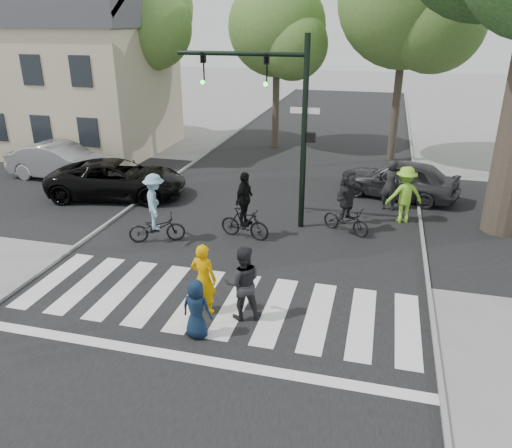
{
  "coord_description": "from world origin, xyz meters",
  "views": [
    {
      "loc": [
        3.57,
        -8.9,
        6.38
      ],
      "look_at": [
        0.5,
        3.0,
        1.3
      ],
      "focal_mm": 35.0,
      "sensor_mm": 36.0,
      "label": 1
    }
  ],
  "objects_px": {
    "traffic_signal": "(278,106)",
    "cyclist_right": "(347,205)",
    "cyclist_left": "(156,213)",
    "pedestrian_adult": "(243,283)",
    "car_suv": "(118,179)",
    "cyclist_mid": "(244,212)",
    "car_silver": "(61,161)",
    "car_grey": "(399,179)",
    "pedestrian_child": "(196,309)",
    "pedestrian_woman": "(204,279)"
  },
  "relations": [
    {
      "from": "pedestrian_child",
      "to": "cyclist_left",
      "type": "relative_size",
      "value": 0.62
    },
    {
      "from": "traffic_signal",
      "to": "cyclist_left",
      "type": "relative_size",
      "value": 2.78
    },
    {
      "from": "cyclist_left",
      "to": "car_silver",
      "type": "relative_size",
      "value": 0.47
    },
    {
      "from": "pedestrian_woman",
      "to": "cyclist_right",
      "type": "bearing_deg",
      "value": -109.68
    },
    {
      "from": "pedestrian_adult",
      "to": "car_grey",
      "type": "relative_size",
      "value": 0.41
    },
    {
      "from": "pedestrian_adult",
      "to": "car_suv",
      "type": "height_order",
      "value": "pedestrian_adult"
    },
    {
      "from": "traffic_signal",
      "to": "cyclist_mid",
      "type": "relative_size",
      "value": 2.81
    },
    {
      "from": "cyclist_right",
      "to": "car_suv",
      "type": "distance_m",
      "value": 8.85
    },
    {
      "from": "traffic_signal",
      "to": "car_silver",
      "type": "distance_m",
      "value": 10.78
    },
    {
      "from": "cyclist_mid",
      "to": "car_grey",
      "type": "xyz_separation_m",
      "value": [
        4.65,
        5.14,
        -0.13
      ]
    },
    {
      "from": "pedestrian_woman",
      "to": "pedestrian_child",
      "type": "relative_size",
      "value": 1.28
    },
    {
      "from": "pedestrian_woman",
      "to": "traffic_signal",
      "type": "bearing_deg",
      "value": -87.65
    },
    {
      "from": "pedestrian_woman",
      "to": "cyclist_right",
      "type": "relative_size",
      "value": 0.83
    },
    {
      "from": "pedestrian_woman",
      "to": "car_suv",
      "type": "distance_m",
      "value": 9.09
    },
    {
      "from": "pedestrian_woman",
      "to": "car_grey",
      "type": "xyz_separation_m",
      "value": [
        4.4,
        9.46,
        -0.12
      ]
    },
    {
      "from": "pedestrian_adult",
      "to": "cyclist_mid",
      "type": "distance_m",
      "value": 4.47
    },
    {
      "from": "traffic_signal",
      "to": "pedestrian_adult",
      "type": "xyz_separation_m",
      "value": [
        0.47,
        -5.66,
        -3.01
      ]
    },
    {
      "from": "pedestrian_woman",
      "to": "cyclist_mid",
      "type": "relative_size",
      "value": 0.81
    },
    {
      "from": "pedestrian_adult",
      "to": "car_silver",
      "type": "xyz_separation_m",
      "value": [
        -10.42,
        8.41,
        -0.13
      ]
    },
    {
      "from": "pedestrian_woman",
      "to": "pedestrian_adult",
      "type": "distance_m",
      "value": 0.93
    },
    {
      "from": "cyclist_mid",
      "to": "car_suv",
      "type": "xyz_separation_m",
      "value": [
        -5.73,
        2.53,
        -0.16
      ]
    },
    {
      "from": "pedestrian_child",
      "to": "traffic_signal",
      "type": "bearing_deg",
      "value": -89.22
    },
    {
      "from": "cyclist_left",
      "to": "car_silver",
      "type": "distance_m",
      "value": 8.38
    },
    {
      "from": "pedestrian_woman",
      "to": "car_suv",
      "type": "height_order",
      "value": "pedestrian_woman"
    },
    {
      "from": "cyclist_left",
      "to": "car_silver",
      "type": "height_order",
      "value": "cyclist_left"
    },
    {
      "from": "cyclist_right",
      "to": "car_grey",
      "type": "relative_size",
      "value": 0.48
    },
    {
      "from": "pedestrian_woman",
      "to": "cyclist_mid",
      "type": "distance_m",
      "value": 4.33
    },
    {
      "from": "pedestrian_adult",
      "to": "cyclist_right",
      "type": "relative_size",
      "value": 0.85
    },
    {
      "from": "cyclist_right",
      "to": "pedestrian_child",
      "type": "bearing_deg",
      "value": -111.73
    },
    {
      "from": "traffic_signal",
      "to": "car_silver",
      "type": "bearing_deg",
      "value": 164.53
    },
    {
      "from": "cyclist_right",
      "to": "cyclist_mid",
      "type": "bearing_deg",
      "value": -158.01
    },
    {
      "from": "traffic_signal",
      "to": "cyclist_right",
      "type": "distance_m",
      "value": 3.77
    },
    {
      "from": "car_suv",
      "to": "pedestrian_child",
      "type": "bearing_deg",
      "value": -152.76
    },
    {
      "from": "cyclist_mid",
      "to": "car_suv",
      "type": "bearing_deg",
      "value": 156.21
    },
    {
      "from": "pedestrian_child",
      "to": "cyclist_mid",
      "type": "distance_m",
      "value": 5.31
    },
    {
      "from": "car_silver",
      "to": "car_grey",
      "type": "xyz_separation_m",
      "value": [
        13.89,
        1.04,
        -0.02
      ]
    },
    {
      "from": "pedestrian_child",
      "to": "pedestrian_adult",
      "type": "relative_size",
      "value": 0.76
    },
    {
      "from": "pedestrian_woman",
      "to": "car_silver",
      "type": "height_order",
      "value": "pedestrian_woman"
    },
    {
      "from": "cyclist_right",
      "to": "car_silver",
      "type": "xyz_separation_m",
      "value": [
        -12.26,
        2.87,
        -0.17
      ]
    },
    {
      "from": "cyclist_mid",
      "to": "car_silver",
      "type": "relative_size",
      "value": 0.46
    },
    {
      "from": "traffic_signal",
      "to": "pedestrian_child",
      "type": "distance_m",
      "value": 7.38
    },
    {
      "from": "pedestrian_adult",
      "to": "pedestrian_child",
      "type": "bearing_deg",
      "value": 31.93
    },
    {
      "from": "traffic_signal",
      "to": "cyclist_left",
      "type": "xyz_separation_m",
      "value": [
        -3.23,
        -2.27,
        -2.97
      ]
    },
    {
      "from": "cyclist_mid",
      "to": "cyclist_right",
      "type": "bearing_deg",
      "value": 21.99
    },
    {
      "from": "pedestrian_child",
      "to": "cyclist_mid",
      "type": "bearing_deg",
      "value": -82.24
    },
    {
      "from": "cyclist_left",
      "to": "cyclist_right",
      "type": "distance_m",
      "value": 5.95
    },
    {
      "from": "traffic_signal",
      "to": "car_grey",
      "type": "relative_size",
      "value": 1.37
    },
    {
      "from": "pedestrian_adult",
      "to": "car_grey",
      "type": "height_order",
      "value": "pedestrian_adult"
    },
    {
      "from": "pedestrian_woman",
      "to": "cyclist_mid",
      "type": "xyz_separation_m",
      "value": [
        -0.24,
        4.32,
        0.01
      ]
    },
    {
      "from": "cyclist_left",
      "to": "cyclist_right",
      "type": "height_order",
      "value": "cyclist_left"
    }
  ]
}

